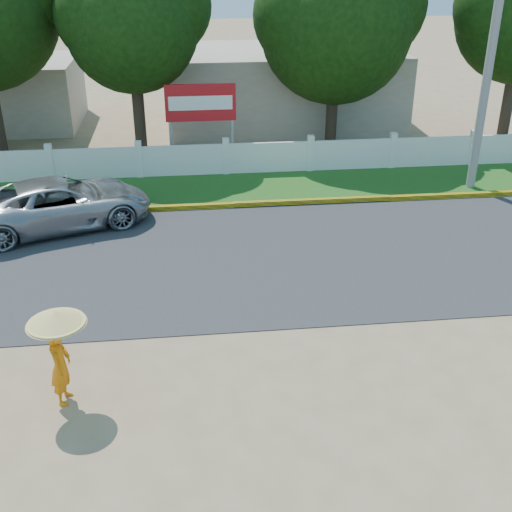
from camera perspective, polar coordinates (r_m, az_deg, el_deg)
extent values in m
plane|color=#9E8460|center=(12.91, 1.03, -9.13)|extent=(120.00, 120.00, 0.00)
cube|color=#38383A|center=(16.74, -0.98, -0.17)|extent=(60.00, 7.00, 0.02)
cube|color=#2D601E|center=(21.55, -2.37, 6.07)|extent=(60.00, 3.50, 0.03)
cube|color=yellow|center=(19.94, -2.00, 4.55)|extent=(40.00, 0.18, 0.16)
cube|color=silver|center=(22.74, -2.68, 8.59)|extent=(40.00, 0.10, 1.10)
cube|color=#B7AD99|center=(29.35, 2.32, 14.80)|extent=(10.00, 6.00, 3.20)
cylinder|color=gray|center=(21.75, 20.21, 16.92)|extent=(0.28, 0.28, 8.96)
imported|color=#9FA2A7|center=(19.20, -16.96, 4.50)|extent=(5.56, 3.89, 1.41)
imported|color=orange|center=(11.95, -16.99, -9.33)|extent=(0.42, 0.58, 1.50)
cylinder|color=gray|center=(11.62, -17.12, -7.01)|extent=(0.02, 0.02, 0.97)
cone|color=#D7BF63|center=(11.41, -17.40, -5.26)|extent=(1.03, 1.03, 0.25)
cylinder|color=gray|center=(23.62, -7.55, 10.22)|extent=(0.12, 0.12, 2.00)
cylinder|color=gray|center=(23.68, -2.14, 10.47)|extent=(0.12, 0.12, 2.00)
cube|color=#B41317|center=(23.30, -4.96, 13.43)|extent=(2.50, 0.12, 1.30)
cube|color=silver|center=(23.24, -4.96, 13.39)|extent=(2.25, 0.02, 0.49)
cylinder|color=#473828|center=(27.89, 21.50, 12.77)|extent=(0.44, 0.44, 3.52)
cylinder|color=#473828|center=(24.96, -10.38, 12.61)|extent=(0.44, 0.44, 3.44)
sphere|color=#193C0D|center=(24.44, -10.98, 19.51)|extent=(4.76, 4.76, 4.76)
cylinder|color=#473828|center=(26.01, 6.76, 12.90)|extent=(0.44, 0.44, 2.99)
sphere|color=#193C0D|center=(25.48, 7.14, 19.63)|extent=(5.73, 5.73, 5.73)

